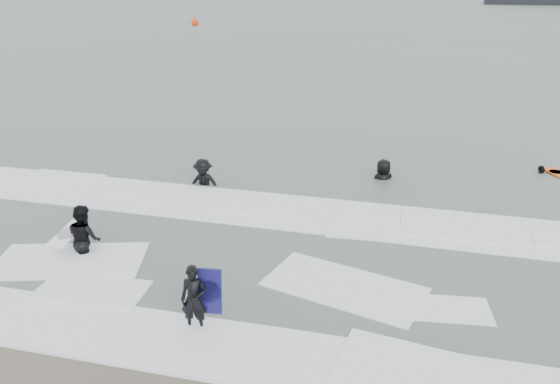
% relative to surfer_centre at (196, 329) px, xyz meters
% --- Properties ---
extents(ground, '(320.00, 320.00, 0.00)m').
position_rel_surfer_centre_xyz_m(ground, '(0.45, 0.08, 0.00)').
color(ground, brown).
rests_on(ground, ground).
extents(sea, '(320.00, 320.00, 0.00)m').
position_rel_surfer_centre_xyz_m(sea, '(0.45, 80.08, 0.06)').
color(sea, '#47544C').
rests_on(sea, ground).
extents(surfer_centre, '(0.58, 0.43, 1.47)m').
position_rel_surfer_centre_xyz_m(surfer_centre, '(0.00, 0.00, 0.00)').
color(surfer_centre, black).
rests_on(surfer_centre, ground).
extents(surfer_wading, '(1.15, 1.07, 1.88)m').
position_rel_surfer_centre_xyz_m(surfer_wading, '(-4.05, 2.37, 0.00)').
color(surfer_wading, black).
rests_on(surfer_wading, ground).
extents(surfer_breaker, '(1.19, 0.70, 1.83)m').
position_rel_surfer_centre_xyz_m(surfer_breaker, '(-2.89, 7.56, 0.00)').
color(surfer_breaker, black).
rests_on(surfer_breaker, ground).
extents(surfer_right_near, '(0.92, 0.80, 1.48)m').
position_rel_surfer_centre_xyz_m(surfer_right_near, '(8.47, 11.79, 0.00)').
color(surfer_right_near, black).
rests_on(surfer_right_near, ground).
extents(surfer_right_far, '(1.10, 0.98, 1.89)m').
position_rel_surfer_centre_xyz_m(surfer_right_far, '(2.98, 9.80, 0.00)').
color(surfer_right_far, black).
rests_on(surfer_right_far, ground).
extents(surf_foam, '(30.03, 9.06, 0.09)m').
position_rel_surfer_centre_xyz_m(surf_foam, '(0.45, 3.78, 0.04)').
color(surf_foam, white).
rests_on(surf_foam, ground).
extents(bodyboards, '(14.23, 12.31, 1.25)m').
position_rel_surfer_centre_xyz_m(bodyboards, '(1.62, 4.80, 0.50)').
color(bodyboards, '#110F48').
rests_on(bodyboards, ground).
extents(buoy, '(1.00, 1.00, 1.65)m').
position_rel_surfer_centre_xyz_m(buoy, '(-27.62, 65.50, 0.42)').
color(buoy, '#F92B0B').
rests_on(buoy, ground).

